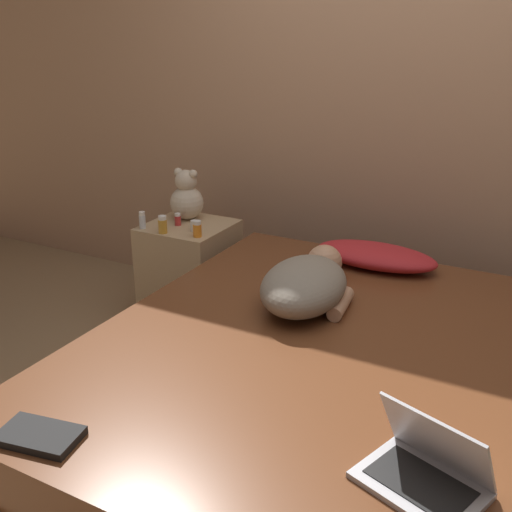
{
  "coord_description": "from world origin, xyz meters",
  "views": [
    {
      "loc": [
        0.71,
        -1.79,
        1.58
      ],
      "look_at": [
        -0.38,
        0.25,
        0.69
      ],
      "focal_mm": 42.0,
      "sensor_mm": 36.0,
      "label": 1
    }
  ],
  "objects_px": {
    "bottle_amber": "(163,225)",
    "bottle_red": "(178,219)",
    "pillow": "(376,256)",
    "person_lying": "(307,283)",
    "laptop": "(426,468)",
    "book": "(39,436)",
    "bottle_clear": "(142,220)",
    "bottle_white": "(195,226)",
    "teddy_bear": "(187,197)",
    "bottle_orange": "(197,229)"
  },
  "relations": [
    {
      "from": "pillow",
      "to": "person_lying",
      "type": "distance_m",
      "value": 0.55
    },
    {
      "from": "pillow",
      "to": "bottle_amber",
      "type": "bearing_deg",
      "value": -168.4
    },
    {
      "from": "person_lying",
      "to": "bottle_clear",
      "type": "height_order",
      "value": "person_lying"
    },
    {
      "from": "laptop",
      "to": "teddy_bear",
      "type": "xyz_separation_m",
      "value": [
        -1.66,
        1.4,
        0.14
      ]
    },
    {
      "from": "bottle_orange",
      "to": "pillow",
      "type": "bearing_deg",
      "value": 11.93
    },
    {
      "from": "teddy_bear",
      "to": "book",
      "type": "relative_size",
      "value": 1.16
    },
    {
      "from": "person_lying",
      "to": "bottle_amber",
      "type": "distance_m",
      "value": 1.01
    },
    {
      "from": "pillow",
      "to": "bottle_white",
      "type": "distance_m",
      "value": 0.96
    },
    {
      "from": "laptop",
      "to": "book",
      "type": "xyz_separation_m",
      "value": [
        -0.98,
        -0.33,
        -0.03
      ]
    },
    {
      "from": "bottle_white",
      "to": "teddy_bear",
      "type": "bearing_deg",
      "value": 134.02
    },
    {
      "from": "teddy_bear",
      "to": "bottle_clear",
      "type": "bearing_deg",
      "value": -114.31
    },
    {
      "from": "pillow",
      "to": "teddy_bear",
      "type": "height_order",
      "value": "teddy_bear"
    },
    {
      "from": "laptop",
      "to": "person_lying",
      "type": "bearing_deg",
      "value": 148.94
    },
    {
      "from": "bottle_clear",
      "to": "person_lying",
      "type": "bearing_deg",
      "value": -16.65
    },
    {
      "from": "pillow",
      "to": "bottle_red",
      "type": "height_order",
      "value": "bottle_red"
    },
    {
      "from": "bottle_red",
      "to": "book",
      "type": "distance_m",
      "value": 1.74
    },
    {
      "from": "person_lying",
      "to": "bottle_amber",
      "type": "height_order",
      "value": "person_lying"
    },
    {
      "from": "pillow",
      "to": "bottle_white",
      "type": "xyz_separation_m",
      "value": [
        -0.95,
        -0.11,
        0.04
      ]
    },
    {
      "from": "bottle_amber",
      "to": "bottle_orange",
      "type": "xyz_separation_m",
      "value": [
        0.19,
        0.03,
        -0.0
      ]
    },
    {
      "from": "laptop",
      "to": "bottle_clear",
      "type": "distance_m",
      "value": 2.11
    },
    {
      "from": "person_lying",
      "to": "bottle_amber",
      "type": "relative_size",
      "value": 7.1
    },
    {
      "from": "person_lying",
      "to": "bottle_orange",
      "type": "distance_m",
      "value": 0.84
    },
    {
      "from": "bottle_clear",
      "to": "bottle_orange",
      "type": "bearing_deg",
      "value": 3.95
    },
    {
      "from": "bottle_amber",
      "to": "bottle_red",
      "type": "height_order",
      "value": "bottle_amber"
    },
    {
      "from": "pillow",
      "to": "bottle_white",
      "type": "bearing_deg",
      "value": -173.18
    },
    {
      "from": "laptop",
      "to": "book",
      "type": "height_order",
      "value": "laptop"
    },
    {
      "from": "pillow",
      "to": "bottle_amber",
      "type": "xyz_separation_m",
      "value": [
        -1.08,
        -0.22,
        0.05
      ]
    },
    {
      "from": "person_lying",
      "to": "laptop",
      "type": "relative_size",
      "value": 1.89
    },
    {
      "from": "teddy_bear",
      "to": "bottle_white",
      "type": "bearing_deg",
      "value": -45.98
    },
    {
      "from": "pillow",
      "to": "bottle_clear",
      "type": "height_order",
      "value": "bottle_clear"
    },
    {
      "from": "bottle_clear",
      "to": "bottle_white",
      "type": "bearing_deg",
      "value": 19.82
    },
    {
      "from": "bottle_clear",
      "to": "book",
      "type": "xyz_separation_m",
      "value": [
        0.79,
        -1.47,
        -0.09
      ]
    },
    {
      "from": "bottle_white",
      "to": "book",
      "type": "distance_m",
      "value": 1.66
    },
    {
      "from": "teddy_bear",
      "to": "bottle_red",
      "type": "xyz_separation_m",
      "value": [
        0.02,
        -0.12,
        -0.09
      ]
    },
    {
      "from": "pillow",
      "to": "bottle_white",
      "type": "relative_size",
      "value": 10.3
    },
    {
      "from": "bottle_white",
      "to": "laptop",
      "type": "bearing_deg",
      "value": -39.47
    },
    {
      "from": "person_lying",
      "to": "book",
      "type": "distance_m",
      "value": 1.19
    },
    {
      "from": "bottle_orange",
      "to": "bottle_amber",
      "type": "bearing_deg",
      "value": -169.93
    },
    {
      "from": "bottle_clear",
      "to": "book",
      "type": "bearing_deg",
      "value": -61.71
    },
    {
      "from": "laptop",
      "to": "bottle_clear",
      "type": "relative_size",
      "value": 3.78
    },
    {
      "from": "teddy_bear",
      "to": "bottle_clear",
      "type": "height_order",
      "value": "teddy_bear"
    },
    {
      "from": "teddy_bear",
      "to": "book",
      "type": "bearing_deg",
      "value": -68.56
    },
    {
      "from": "bottle_white",
      "to": "bottle_clear",
      "type": "bearing_deg",
      "value": -160.18
    },
    {
      "from": "teddy_bear",
      "to": "bottle_clear",
      "type": "relative_size",
      "value": 3.08
    },
    {
      "from": "person_lying",
      "to": "bottle_orange",
      "type": "height_order",
      "value": "person_lying"
    },
    {
      "from": "laptop",
      "to": "teddy_bear",
      "type": "distance_m",
      "value": 2.17
    },
    {
      "from": "bottle_white",
      "to": "bottle_red",
      "type": "bearing_deg",
      "value": 164.4
    },
    {
      "from": "bottle_white",
      "to": "book",
      "type": "xyz_separation_m",
      "value": [
        0.53,
        -1.57,
        -0.08
      ]
    },
    {
      "from": "laptop",
      "to": "bottle_clear",
      "type": "bearing_deg",
      "value": 166.45
    },
    {
      "from": "teddy_bear",
      "to": "bottle_white",
      "type": "height_order",
      "value": "teddy_bear"
    }
  ]
}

